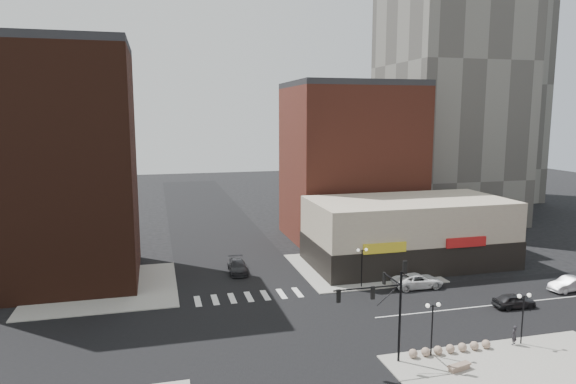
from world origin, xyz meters
name	(u,v)px	position (x,y,z in m)	size (l,w,h in m)	color
ground	(267,330)	(0.00, 0.00, 0.00)	(240.00, 240.00, 0.00)	black
road_ew	(267,329)	(0.00, 0.00, 0.01)	(200.00, 14.00, 0.02)	black
road_ns	(267,329)	(0.00, 0.00, 0.01)	(14.00, 200.00, 0.02)	black
sidewalk_nw	(104,288)	(-14.50, 14.50, 0.06)	(15.00, 15.00, 0.12)	gray
sidewalk_ne	(360,268)	(14.50, 14.50, 0.06)	(15.00, 15.00, 0.12)	gray
building_nw	(57,168)	(-19.00, 18.50, 12.50)	(16.00, 15.00, 25.00)	#361A11
building_ne_midrise	(351,164)	(19.00, 29.50, 11.00)	(18.00, 15.00, 22.00)	brown
tower_far	(492,3)	(60.00, 56.00, 41.00)	(18.00, 18.00, 82.00)	#47443F
building_ne_row	(408,237)	(21.00, 15.00, 3.30)	(24.20, 12.20, 8.00)	#B5AB90
traffic_signal	(386,298)	(7.24, -7.83, 4.96)	(5.59, 3.09, 7.77)	black
street_lamp_se_a	(433,316)	(11.00, -8.00, 3.29)	(1.22, 0.32, 4.16)	black
street_lamp_se_b	(523,306)	(19.00, -8.00, 3.29)	(1.22, 0.32, 4.16)	black
street_lamp_ne	(362,257)	(12.00, 8.00, 3.29)	(1.22, 0.32, 4.16)	black
bollard_row	(450,349)	(12.65, -8.00, 0.45)	(6.97, 0.67, 0.67)	#896D5E
white_suv	(418,281)	(17.78, 6.50, 0.75)	(2.50, 5.42, 1.51)	white
dark_sedan_east	(514,301)	(23.82, -1.01, 0.69)	(1.62, 4.03, 1.37)	black
silver_sedan	(569,284)	(32.51, 1.56, 0.74)	(1.56, 4.47, 1.47)	#A9AAAF
dark_sedan_north	(238,266)	(0.08, 16.45, 0.74)	(2.06, 5.07, 1.47)	black
pedestrian	(514,335)	(18.31, -8.00, 0.91)	(0.58, 0.38, 1.58)	#242227
stone_bench	(459,367)	(11.79, -10.54, 0.35)	(1.94, 0.98, 0.43)	#866D5C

